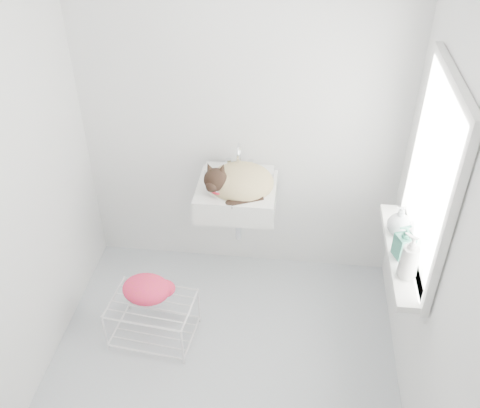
# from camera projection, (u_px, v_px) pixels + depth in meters

# --- Properties ---
(floor) EXTENTS (2.20, 2.00, 0.02)m
(floor) POSITION_uv_depth(u_px,v_px,m) (223.00, 359.00, 3.51)
(floor) COLOR #ADB5BB
(floor) RESTS_ON ground
(back_wall) EXTENTS (2.20, 0.02, 2.50)m
(back_wall) POSITION_uv_depth(u_px,v_px,m) (241.00, 114.00, 3.58)
(back_wall) COLOR white
(back_wall) RESTS_ON ground
(right_wall) EXTENTS (0.02, 2.00, 2.50)m
(right_wall) POSITION_uv_depth(u_px,v_px,m) (440.00, 217.00, 2.68)
(right_wall) COLOR white
(right_wall) RESTS_ON ground
(left_wall) EXTENTS (0.02, 2.00, 2.50)m
(left_wall) POSITION_uv_depth(u_px,v_px,m) (13.00, 188.00, 2.88)
(left_wall) COLOR white
(left_wall) RESTS_ON ground
(window_glass) EXTENTS (0.01, 0.80, 1.00)m
(window_glass) POSITION_uv_depth(u_px,v_px,m) (434.00, 178.00, 2.78)
(window_glass) COLOR white
(window_glass) RESTS_ON right_wall
(window_frame) EXTENTS (0.04, 0.90, 1.10)m
(window_frame) POSITION_uv_depth(u_px,v_px,m) (431.00, 177.00, 2.78)
(window_frame) COLOR white
(window_frame) RESTS_ON right_wall
(windowsill) EXTENTS (0.16, 0.88, 0.04)m
(windowsill) POSITION_uv_depth(u_px,v_px,m) (402.00, 253.00, 3.09)
(windowsill) COLOR white
(windowsill) RESTS_ON right_wall
(sink) EXTENTS (0.52, 0.46, 0.21)m
(sink) POSITION_uv_depth(u_px,v_px,m) (237.00, 186.00, 3.61)
(sink) COLOR white
(sink) RESTS_ON back_wall
(faucet) EXTENTS (0.19, 0.13, 0.19)m
(faucet) POSITION_uv_depth(u_px,v_px,m) (240.00, 154.00, 3.67)
(faucet) COLOR silver
(faucet) RESTS_ON sink
(cat) EXTENTS (0.49, 0.42, 0.29)m
(cat) POSITION_uv_depth(u_px,v_px,m) (238.00, 183.00, 3.57)
(cat) COLOR tan
(cat) RESTS_ON sink
(wire_rack) EXTENTS (0.56, 0.42, 0.31)m
(wire_rack) POSITION_uv_depth(u_px,v_px,m) (153.00, 319.00, 3.59)
(wire_rack) COLOR white
(wire_rack) RESTS_ON floor
(towel) EXTENTS (0.35, 0.28, 0.13)m
(towel) POSITION_uv_depth(u_px,v_px,m) (147.00, 293.00, 3.52)
(towel) COLOR #DE4F05
(towel) RESTS_ON wire_rack
(bottle_a) EXTENTS (0.12, 0.12, 0.23)m
(bottle_a) POSITION_uv_depth(u_px,v_px,m) (405.00, 276.00, 2.92)
(bottle_a) COLOR silver
(bottle_a) RESTS_ON windowsill
(bottle_b) EXTENTS (0.12, 0.12, 0.21)m
(bottle_b) POSITION_uv_depth(u_px,v_px,m) (401.00, 256.00, 3.05)
(bottle_b) COLOR #2B705C
(bottle_b) RESTS_ON windowsill
(bottle_c) EXTENTS (0.14, 0.14, 0.18)m
(bottle_c) POSITION_uv_depth(u_px,v_px,m) (397.00, 233.00, 3.21)
(bottle_c) COLOR silver
(bottle_c) RESTS_ON windowsill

